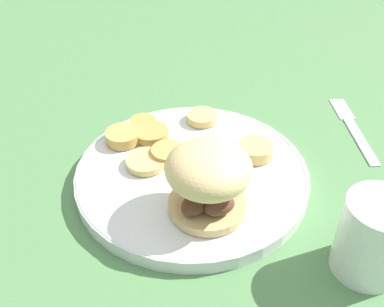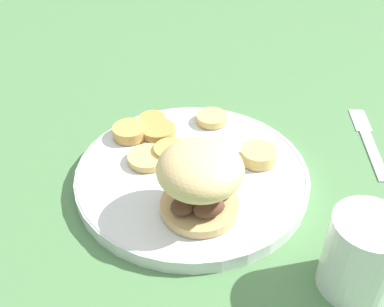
{
  "view_description": "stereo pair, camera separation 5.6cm",
  "coord_description": "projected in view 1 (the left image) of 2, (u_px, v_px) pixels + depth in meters",
  "views": [
    {
      "loc": [
        -0.27,
        0.35,
        0.39
      ],
      "look_at": [
        0.0,
        0.0,
        0.04
      ],
      "focal_mm": 42.0,
      "sensor_mm": 36.0,
      "label": 1
    },
    {
      "loc": [
        -0.31,
        0.32,
        0.39
      ],
      "look_at": [
        0.0,
        0.0,
        0.04
      ],
      "focal_mm": 42.0,
      "sensor_mm": 36.0,
      "label": 2
    }
  ],
  "objects": [
    {
      "name": "sandwich",
      "position": [
        209.0,
        178.0,
        0.49
      ],
      "size": [
        0.1,
        0.1,
        0.09
      ],
      "color": "tan",
      "rests_on": "dinner_plate"
    },
    {
      "name": "dinner_plate",
      "position": [
        192.0,
        174.0,
        0.58
      ],
      "size": [
        0.3,
        0.3,
        0.02
      ],
      "color": "silver",
      "rests_on": "ground_plane"
    },
    {
      "name": "fork",
      "position": [
        353.0,
        128.0,
        0.68
      ],
      "size": [
        0.13,
        0.15,
        0.0
      ],
      "color": "silver",
      "rests_on": "ground_plane"
    },
    {
      "name": "potato_round_2",
      "position": [
        151.0,
        133.0,
        0.63
      ],
      "size": [
        0.05,
        0.05,
        0.01
      ],
      "primitive_type": "cylinder",
      "color": "#BC8942",
      "rests_on": "dinner_plate"
    },
    {
      "name": "potato_round_1",
      "position": [
        123.0,
        136.0,
        0.62
      ],
      "size": [
        0.05,
        0.05,
        0.02
      ],
      "primitive_type": "cylinder",
      "color": "tan",
      "rests_on": "dinner_plate"
    },
    {
      "name": "potato_round_4",
      "position": [
        255.0,
        150.0,
        0.59
      ],
      "size": [
        0.05,
        0.05,
        0.02
      ],
      "primitive_type": "cylinder",
      "color": "#DBB766",
      "rests_on": "dinner_plate"
    },
    {
      "name": "potato_round_0",
      "position": [
        167.0,
        154.0,
        0.59
      ],
      "size": [
        0.04,
        0.04,
        0.01
      ],
      "primitive_type": "cylinder",
      "color": "tan",
      "rests_on": "dinner_plate"
    },
    {
      "name": "potato_round_5",
      "position": [
        202.0,
        117.0,
        0.66
      ],
      "size": [
        0.04,
        0.04,
        0.01
      ],
      "primitive_type": "cylinder",
      "color": "#DBB766",
      "rests_on": "dinner_plate"
    },
    {
      "name": "drinking_glass",
      "position": [
        372.0,
        240.0,
        0.45
      ],
      "size": [
        0.07,
        0.07,
        0.09
      ],
      "color": "silver",
      "rests_on": "ground_plane"
    },
    {
      "name": "potato_round_3",
      "position": [
        143.0,
        123.0,
        0.65
      ],
      "size": [
        0.04,
        0.04,
        0.01
      ],
      "primitive_type": "cylinder",
      "color": "#BC8942",
      "rests_on": "dinner_plate"
    },
    {
      "name": "potato_round_6",
      "position": [
        146.0,
        161.0,
        0.58
      ],
      "size": [
        0.05,
        0.05,
        0.01
      ],
      "primitive_type": "cylinder",
      "color": "#DBB766",
      "rests_on": "dinner_plate"
    },
    {
      "name": "ground_plane",
      "position": [
        192.0,
        180.0,
        0.59
      ],
      "size": [
        4.0,
        4.0,
        0.0
      ],
      "primitive_type": "plane",
      "color": "#4C7A47"
    }
  ]
}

